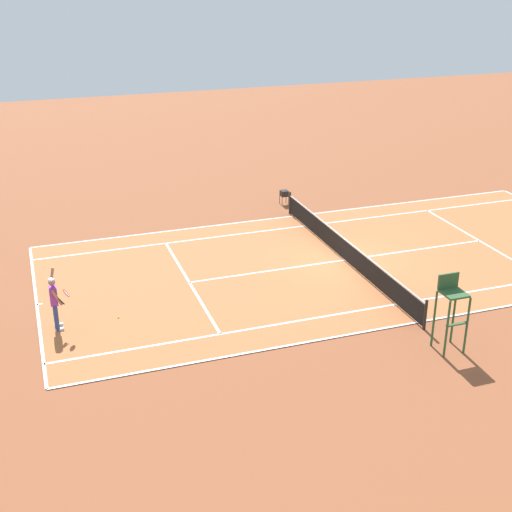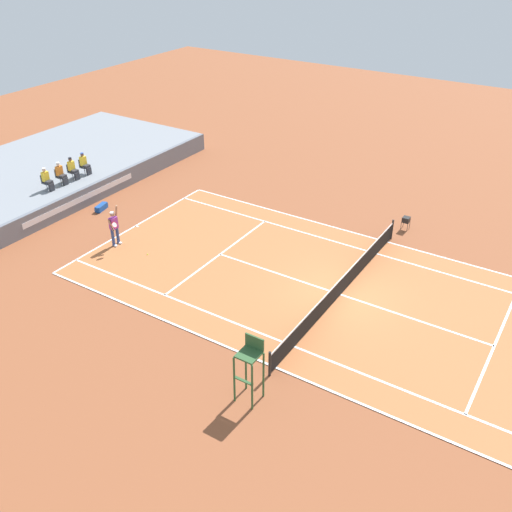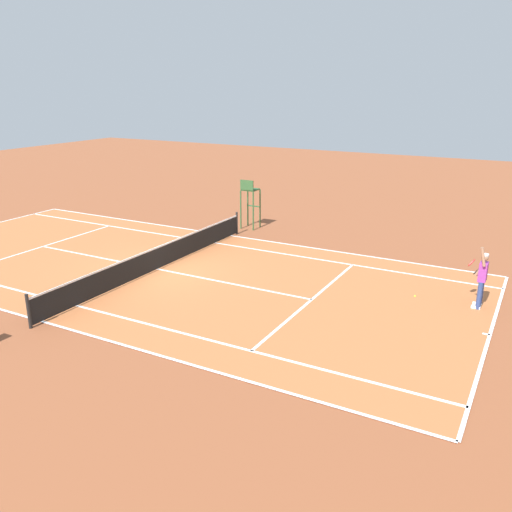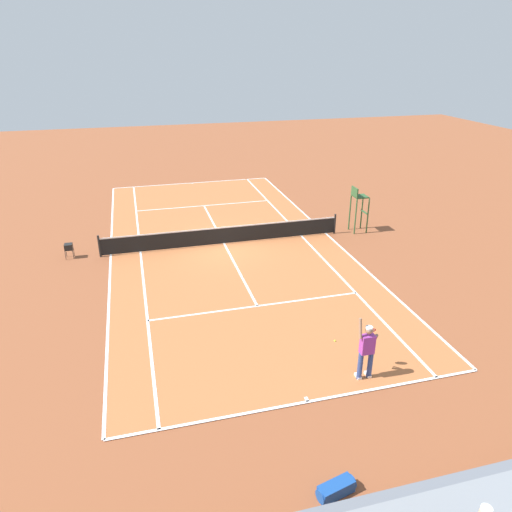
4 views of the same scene
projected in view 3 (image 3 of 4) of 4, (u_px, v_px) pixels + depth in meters
ground_plane at (159, 270)px, 20.75m from camera, size 80.00×80.00×0.00m
court at (159, 270)px, 20.75m from camera, size 11.08×23.88×0.03m
net at (158, 257)px, 20.59m from camera, size 11.98×0.10×1.07m
tennis_player at (482, 278)px, 16.94m from camera, size 0.76×0.62×2.08m
tennis_ball at (415, 296)px, 18.08m from camera, size 0.07×0.07×0.07m
umpire_chair at (250, 197)px, 26.30m from camera, size 0.77×0.77×2.44m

